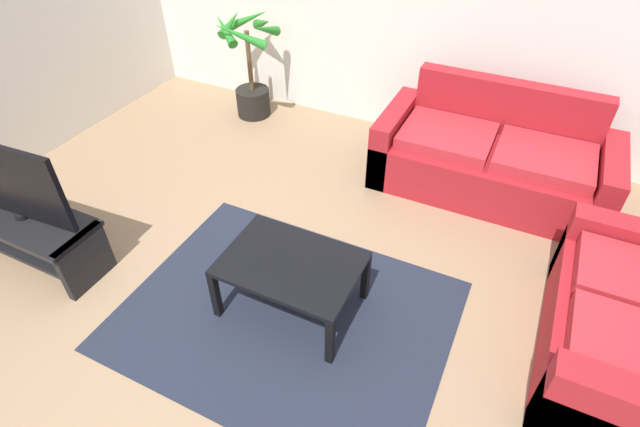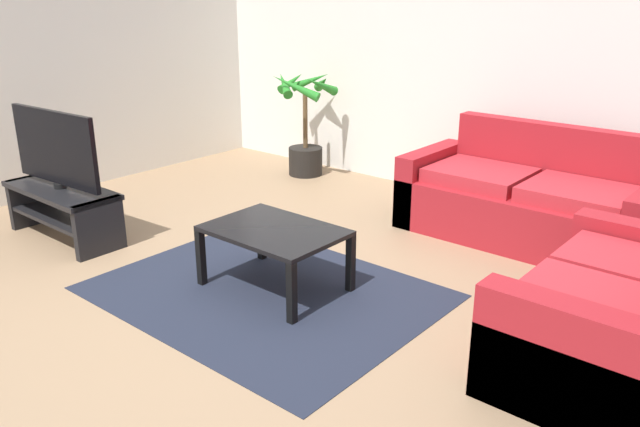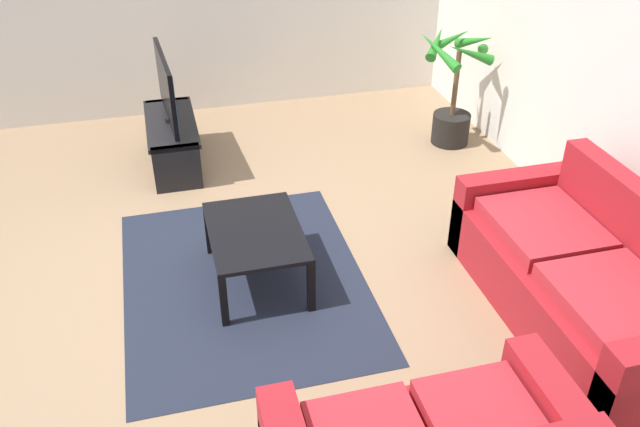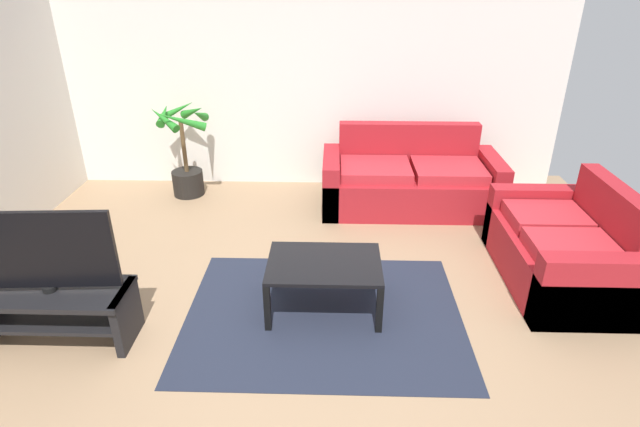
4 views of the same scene
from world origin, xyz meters
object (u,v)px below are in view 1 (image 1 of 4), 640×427
(couch_loveseat, at_px, (637,336))
(tv_stand, at_px, (31,232))
(tv, at_px, (4,180))
(couch_main, at_px, (491,160))
(coffee_table, at_px, (291,268))
(potted_palm, at_px, (250,75))

(couch_loveseat, bearing_deg, tv_stand, -167.21)
(couch_loveseat, xyz_separation_m, tv, (-4.03, -0.91, 0.46))
(couch_loveseat, relative_size, tv, 1.42)
(couch_loveseat, bearing_deg, tv, -167.26)
(couch_main, bearing_deg, coffee_table, -115.22)
(couch_loveseat, relative_size, tv_stand, 1.35)
(tv_stand, relative_size, tv, 1.05)
(tv_stand, xyz_separation_m, coffee_table, (1.96, 0.44, 0.09))
(tv_stand, xyz_separation_m, potted_palm, (0.25, 2.69, 0.20))
(couch_loveseat, distance_m, potted_palm, 4.18)
(tv, relative_size, coffee_table, 1.16)
(couch_main, height_order, tv, tv)
(tv_stand, bearing_deg, coffee_table, 12.74)
(couch_main, distance_m, tv_stand, 3.78)
(tv, xyz_separation_m, coffee_table, (1.96, 0.44, -0.38))
(tv, bearing_deg, couch_main, 40.01)
(tv_stand, bearing_deg, tv, 93.47)
(coffee_table, bearing_deg, couch_main, 64.78)
(couch_main, height_order, couch_loveseat, same)
(couch_main, relative_size, potted_palm, 1.74)
(coffee_table, bearing_deg, potted_palm, 127.26)
(tv, distance_m, potted_palm, 2.71)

